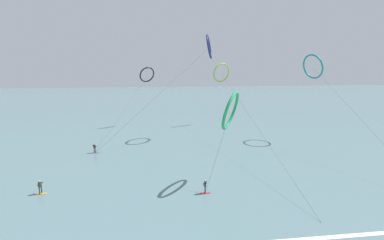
{
  "coord_description": "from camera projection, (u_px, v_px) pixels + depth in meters",
  "views": [
    {
      "loc": [
        -4.42,
        -12.02,
        14.52
      ],
      "look_at": [
        0.0,
        19.11,
        8.3
      ],
      "focal_mm": 24.04,
      "sensor_mm": 36.0,
      "label": 1
    }
  ],
  "objects": [
    {
      "name": "kite_lime",
      "position": [
        221.0,
        73.0,
        66.95
      ],
      "size": [
        5.25,
        48.11,
        16.16
      ],
      "rotation": [
        0.0,
        0.0,
        3.55
      ],
      "color": "#8CC62D",
      "rests_on": "ground"
    },
    {
      "name": "surfer_crimson",
      "position": [
        205.0,
        187.0,
        30.31
      ],
      "size": [
        1.4,
        0.62,
        1.7
      ],
      "rotation": [
        0.0,
        0.0,
        1.42
      ],
      "color": "red",
      "rests_on": "ground"
    },
    {
      "name": "sea_water",
      "position": [
        166.0,
        102.0,
        116.21
      ],
      "size": [
        400.0,
        200.0,
        0.08
      ],
      "primitive_type": "cube",
      "color": "slate",
      "rests_on": "ground"
    },
    {
      "name": "wave_crest_mid",
      "position": [
        326.0,
        238.0,
        22.37
      ],
      "size": [
        11.52,
        0.77,
        0.12
      ],
      "primitive_type": "cube",
      "rotation": [
        0.0,
        0.0,
        -0.02
      ],
      "color": "white",
      "rests_on": "ground"
    },
    {
      "name": "kite_teal",
      "position": [
        313.0,
        67.0,
        51.72
      ],
      "size": [
        3.15,
        30.86,
        17.54
      ],
      "rotation": [
        0.0,
        0.0,
        1.8
      ],
      "color": "teal",
      "rests_on": "ground"
    },
    {
      "name": "kite_navy",
      "position": [
        209.0,
        47.0,
        53.22
      ],
      "size": [
        23.44,
        11.62,
        21.62
      ],
      "rotation": [
        0.0,
        0.0,
        1.29
      ],
      "color": "navy",
      "rests_on": "ground"
    },
    {
      "name": "kite_charcoal",
      "position": [
        147.0,
        75.0,
        65.24
      ],
      "size": [
        11.09,
        23.98,
        15.18
      ],
      "rotation": [
        0.0,
        0.0,
        3.67
      ],
      "color": "black",
      "rests_on": "ground"
    },
    {
      "name": "surfer_amber",
      "position": [
        40.0,
        188.0,
        30.16
      ],
      "size": [
        1.4,
        0.7,
        1.7
      ],
      "rotation": [
        0.0,
        0.0,
        1.12
      ],
      "color": "orange",
      "rests_on": "ground"
    },
    {
      "name": "surfer_violet",
      "position": [
        95.0,
        149.0,
        44.98
      ],
      "size": [
        1.4,
        0.71,
        1.7
      ],
      "rotation": [
        0.0,
        0.0,
        5.7
      ],
      "color": "purple",
      "rests_on": "ground"
    },
    {
      "name": "kite_emerald",
      "position": [
        230.0,
        111.0,
        32.17
      ],
      "size": [
        5.81,
        5.75,
        11.92
      ],
      "rotation": [
        0.0,
        0.0,
        4.17
      ],
      "color": "#199351",
      "rests_on": "ground"
    }
  ]
}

